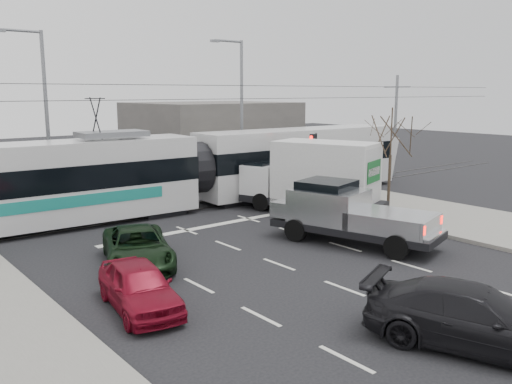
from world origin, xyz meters
TOP-DOWN VIEW (x-y plane):
  - ground at (0.00, 0.00)m, footprint 120.00×120.00m
  - sidewalk_right at (9.00, 0.00)m, footprint 6.00×60.00m
  - rails at (0.00, 10.00)m, footprint 60.00×1.60m
  - building_right at (12.00, 24.00)m, footprint 12.00×10.00m
  - bare_tree at (7.60, 2.50)m, footprint 2.40×2.40m
  - traffic_signal at (6.47, 6.50)m, footprint 0.44×0.44m
  - street_lamp_near at (7.31, 14.00)m, footprint 2.38×0.25m
  - street_lamp_far at (-4.19, 16.00)m, footprint 2.38×0.25m
  - catenary at (0.00, 10.00)m, footprint 60.00×0.20m
  - tram at (1.10, 9.79)m, footprint 27.43×3.94m
  - silver_pickup at (2.25, 0.50)m, footprint 3.94×6.93m
  - box_truck at (5.07, 5.07)m, footprint 4.61×7.45m
  - navy_pickup at (5.40, 7.28)m, footprint 3.07×4.85m
  - green_car at (-5.53, 2.98)m, footprint 3.65×5.09m
  - red_car at (-7.26, -0.52)m, footprint 2.19×4.08m
  - dark_car at (-2.28, -7.48)m, footprint 3.79×5.46m

SIDE VIEW (x-z plane):
  - ground at x=0.00m, z-range 0.00..0.00m
  - rails at x=0.00m, z-range 0.00..0.03m
  - sidewalk_right at x=9.00m, z-range 0.00..0.15m
  - green_car at x=-5.53m, z-range 0.00..1.29m
  - red_car at x=-7.26m, z-range 0.00..1.32m
  - dark_car at x=-2.28m, z-range 0.00..1.47m
  - navy_pickup at x=5.40m, z-range -0.01..1.91m
  - silver_pickup at x=2.25m, z-range -0.01..2.38m
  - box_truck at x=5.07m, z-range -0.02..3.50m
  - tram at x=1.10m, z-range -0.81..4.77m
  - building_right at x=12.00m, z-range 0.00..5.00m
  - traffic_signal at x=6.47m, z-range 0.94..4.54m
  - bare_tree at x=7.60m, z-range 1.29..6.29m
  - catenary at x=0.00m, z-range 0.38..7.38m
  - street_lamp_near at x=7.31m, z-range 0.61..9.61m
  - street_lamp_far at x=-4.19m, z-range 0.61..9.61m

